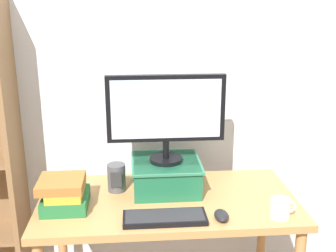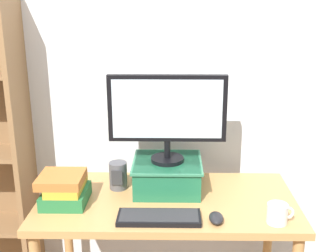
# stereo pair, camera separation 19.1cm
# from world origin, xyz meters

# --- Properties ---
(back_wall) EXTENTS (7.00, 0.08, 2.60)m
(back_wall) POSITION_xyz_m (0.00, 0.46, 1.30)
(back_wall) COLOR silver
(back_wall) RESTS_ON ground_plane
(desk) EXTENTS (1.26, 0.64, 0.76)m
(desk) POSITION_xyz_m (0.00, 0.00, 0.67)
(desk) COLOR #B7844C
(desk) RESTS_ON ground_plane
(riser_box) EXTENTS (0.35, 0.34, 0.15)m
(riser_box) POSITION_xyz_m (0.00, 0.11, 0.85)
(riser_box) COLOR #1E6642
(riser_box) RESTS_ON desk
(computer_monitor) EXTENTS (0.58, 0.17, 0.44)m
(computer_monitor) POSITION_xyz_m (0.00, 0.11, 1.17)
(computer_monitor) COLOR black
(computer_monitor) RESTS_ON riser_box
(keyboard) EXTENTS (0.37, 0.14, 0.02)m
(keyboard) POSITION_xyz_m (-0.03, -0.21, 0.78)
(keyboard) COLOR black
(keyboard) RESTS_ON desk
(computer_mouse) EXTENTS (0.06, 0.10, 0.04)m
(computer_mouse) POSITION_xyz_m (0.22, -0.22, 0.78)
(computer_mouse) COLOR black
(computer_mouse) RESTS_ON desk
(book_stack) EXTENTS (0.22, 0.23, 0.15)m
(book_stack) POSITION_xyz_m (-0.49, -0.05, 0.84)
(book_stack) COLOR #236B38
(book_stack) RESTS_ON desk
(coffee_mug) EXTENTS (0.12, 0.09, 0.09)m
(coffee_mug) POSITION_xyz_m (0.49, -0.23, 0.81)
(coffee_mug) COLOR white
(coffee_mug) RESTS_ON desk
(desk_speaker) EXTENTS (0.09, 0.10, 0.14)m
(desk_speaker) POSITION_xyz_m (-0.25, 0.11, 0.84)
(desk_speaker) COLOR #4C4C51
(desk_speaker) RESTS_ON desk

